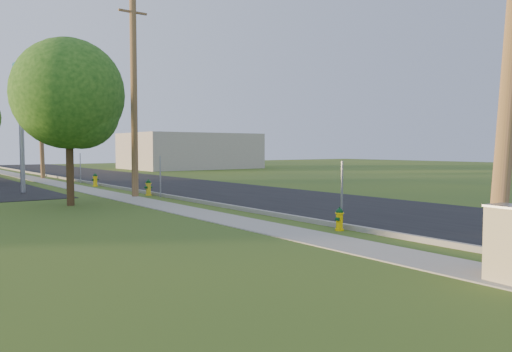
# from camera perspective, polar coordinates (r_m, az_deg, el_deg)

# --- Properties ---
(ground_plane) EXTENTS (140.00, 140.00, 0.00)m
(ground_plane) POSITION_cam_1_polar(r_m,az_deg,el_deg) (11.96, 23.75, -8.47)
(ground_plane) COLOR #2F491C
(ground_plane) RESTS_ON ground
(road) EXTENTS (8.00, 120.00, 0.02)m
(road) POSITION_cam_1_polar(r_m,az_deg,el_deg) (21.69, 6.42, -3.03)
(road) COLOR black
(road) RESTS_ON ground
(curb) EXTENTS (0.15, 120.00, 0.15)m
(curb) POSITION_cam_1_polar(r_m,az_deg,el_deg) (19.20, -2.36, -3.63)
(curb) COLOR gray
(curb) RESTS_ON ground
(sidewalk) EXTENTS (1.50, 120.00, 0.03)m
(sidewalk) POSITION_cam_1_polar(r_m,az_deg,el_deg) (18.29, -6.91, -4.18)
(sidewalk) COLOR gray
(sidewalk) RESTS_ON ground
(utility_pole_mid) EXTENTS (1.40, 0.32, 9.80)m
(utility_pole_mid) POSITION_cam_1_polar(r_m,az_deg,el_deg) (24.85, -13.78, 9.12)
(utility_pole_mid) COLOR brown
(utility_pole_mid) RESTS_ON ground
(utility_pole_far) EXTENTS (1.40, 0.32, 9.50)m
(utility_pole_far) POSITION_cam_1_polar(r_m,az_deg,el_deg) (41.96, -23.41, 6.30)
(utility_pole_far) COLOR brown
(utility_pole_far) RESTS_ON ground
(sign_post_near) EXTENTS (0.05, 0.04, 2.00)m
(sign_post_near) POSITION_cam_1_polar(r_m,az_deg,el_deg) (14.51, 9.78, -2.23)
(sign_post_near) COLOR gray
(sign_post_near) RESTS_ON ground
(sign_post_mid) EXTENTS (0.05, 0.04, 2.00)m
(sign_post_mid) POSITION_cam_1_polar(r_m,az_deg,el_deg) (24.19, -10.88, -0.06)
(sign_post_mid) COLOR gray
(sign_post_mid) RESTS_ON ground
(sign_post_far) EXTENTS (0.05, 0.04, 2.00)m
(sign_post_far) POSITION_cam_1_polar(r_m,az_deg,el_deg) (35.57, -19.43, 0.85)
(sign_post_far) COLOR gray
(sign_post_far) RESTS_ON ground
(price_pylon) EXTENTS (0.34, 2.04, 6.85)m
(price_pylon) POSITION_cam_1_polar(r_m,az_deg,el_deg) (29.00, -25.33, 9.00)
(price_pylon) COLOR gray
(price_pylon) RESTS_ON ground
(distant_building) EXTENTS (14.00, 10.00, 4.00)m
(distant_building) POSITION_cam_1_polar(r_m,az_deg,el_deg) (58.08, -7.51, 2.85)
(distant_building) COLOR #9E968A
(distant_building) RESTS_ON ground
(tree_verge) EXTENTS (4.49, 4.49, 6.81)m
(tree_verge) POSITION_cam_1_polar(r_m,az_deg,el_deg) (21.82, -20.34, 8.34)
(tree_verge) COLOR #362616
(tree_verge) RESTS_ON ground
(hydrant_near) EXTENTS (0.35, 0.31, 0.68)m
(hydrant_near) POSITION_cam_1_polar(r_m,az_deg,el_deg) (14.52, 9.53, -4.88)
(hydrant_near) COLOR #E8C104
(hydrant_near) RESTS_ON ground
(hydrant_mid) EXTENTS (0.43, 0.38, 0.82)m
(hydrant_mid) POSITION_cam_1_polar(r_m,az_deg,el_deg) (25.31, -12.18, -1.30)
(hydrant_mid) COLOR gold
(hydrant_mid) RESTS_ON ground
(hydrant_far) EXTENTS (0.42, 0.38, 0.82)m
(hydrant_far) POSITION_cam_1_polar(r_m,az_deg,el_deg) (32.16, -17.90, -0.43)
(hydrant_far) COLOR yellow
(hydrant_far) RESTS_ON ground
(utility_cabinet) EXTENTS (0.67, 0.84, 1.37)m
(utility_cabinet) POSITION_cam_1_polar(r_m,az_deg,el_deg) (9.84, 27.26, -6.97)
(utility_cabinet) COLOR tan
(utility_cabinet) RESTS_ON ground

